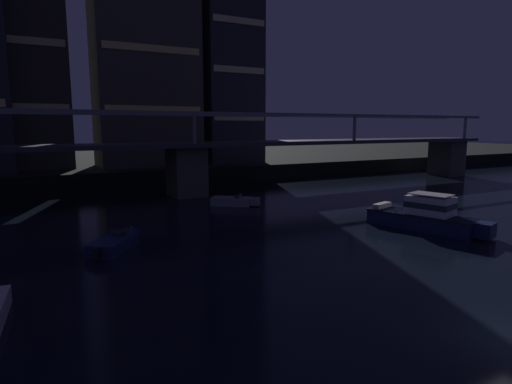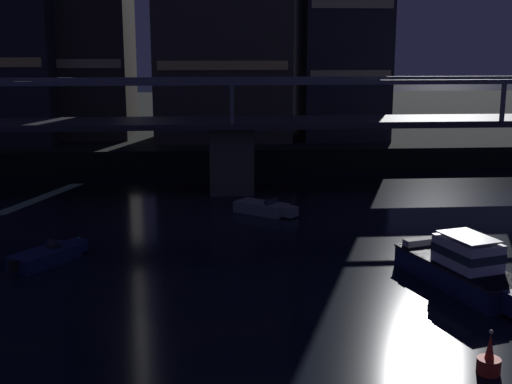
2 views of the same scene
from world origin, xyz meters
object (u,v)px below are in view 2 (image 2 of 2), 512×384
Objects in this scene: speedboat_mid_right at (48,256)px; cabin_cruiser_near_left at (463,267)px; speedboat_mid_left at (264,208)px; channel_buoy at (489,362)px; river_bridge at (231,138)px.

cabin_cruiser_near_left is at bearing -14.14° from speedboat_mid_right.
cabin_cruiser_near_left reaches higher than speedboat_mid_left.
speedboat_mid_left is 2.64× the size of channel_buoy.
speedboat_mid_right is at bearing -141.71° from speedboat_mid_left.
speedboat_mid_right is (-22.02, 5.55, -0.64)m from cabin_cruiser_near_left.
channel_buoy is (-2.45, -9.11, -0.57)m from cabin_cruiser_near_left.
speedboat_mid_right is (-13.24, -10.45, 0.00)m from speedboat_mid_left.
cabin_cruiser_near_left is at bearing -61.24° from speedboat_mid_left.
cabin_cruiser_near_left is (10.88, -24.08, -3.46)m from river_bridge.
channel_buoy is (8.43, -33.19, -4.04)m from river_bridge.
river_bridge is 22.01m from speedboat_mid_right.
river_bridge reaches higher than cabin_cruiser_near_left.
cabin_cruiser_near_left is 5.31× the size of channel_buoy.
channel_buoy is at bearing -36.83° from speedboat_mid_right.
channel_buoy reaches higher than speedboat_mid_left.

